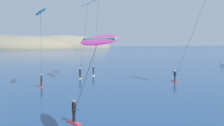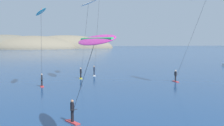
# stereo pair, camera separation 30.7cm
# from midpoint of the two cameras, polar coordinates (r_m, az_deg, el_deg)

# --- Properties ---
(headland_island) EXTENTS (110.38, 42.57, 20.84)m
(headland_island) POSITION_cam_midpoint_polar(r_m,az_deg,el_deg) (217.57, -15.62, 2.80)
(headland_island) COLOR #7A705B
(headland_island) RESTS_ON ground
(kitesurfer_magenta) EXTENTS (2.53, 8.07, 6.38)m
(kitesurfer_magenta) POSITION_cam_midpoint_polar(r_m,az_deg,el_deg) (16.04, -3.99, 3.00)
(kitesurfer_magenta) COLOR red
(kitesurfer_magenta) RESTS_ON ground
(kitesurfer_white) EXTENTS (2.53, 8.30, 11.63)m
(kitesurfer_white) POSITION_cam_midpoint_polar(r_m,az_deg,el_deg) (40.59, -5.25, 11.09)
(kitesurfer_white) COLOR yellow
(kitesurfer_white) RESTS_ON ground
(kitesurfer_black) EXTENTS (2.90, 9.61, 11.97)m
(kitesurfer_black) POSITION_cam_midpoint_polar(r_m,az_deg,el_deg) (37.97, 17.96, 11.54)
(kitesurfer_black) COLOR red
(kitesurfer_black) RESTS_ON ground
(kitesurfer_cyan) EXTENTS (1.54, 5.73, 9.87)m
(kitesurfer_cyan) POSITION_cam_midpoint_polar(r_m,az_deg,el_deg) (35.08, -14.52, 8.76)
(kitesurfer_cyan) COLOR red
(kitesurfer_cyan) RESTS_ON ground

